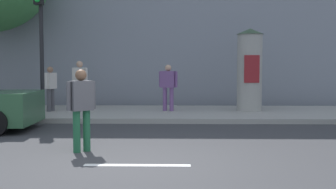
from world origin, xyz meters
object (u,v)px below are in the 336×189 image
(traffic_light, at_px, (40,24))
(poster_column, at_px, (250,69))
(pedestrian_in_red_top, at_px, (80,81))
(pedestrian_near_pole, at_px, (81,104))
(pedestrian_in_dark_shirt, at_px, (50,85))
(pedestrian_tallest, at_px, (168,84))

(traffic_light, distance_m, poster_column, 6.85)
(pedestrian_in_red_top, bearing_deg, pedestrian_near_pole, -76.60)
(traffic_light, distance_m, pedestrian_in_red_top, 3.03)
(traffic_light, bearing_deg, pedestrian_near_pole, -62.76)
(pedestrian_in_dark_shirt, height_order, pedestrian_tallest, pedestrian_tallest)
(pedestrian_tallest, bearing_deg, poster_column, 2.28)
(pedestrian_in_red_top, relative_size, pedestrian_in_dark_shirt, 1.13)
(pedestrian_in_red_top, distance_m, pedestrian_tallest, 3.16)
(poster_column, distance_m, pedestrian_in_dark_shirt, 6.68)
(pedestrian_in_red_top, xyz_separation_m, pedestrian_tallest, (3.11, -0.56, -0.08))
(pedestrian_near_pole, distance_m, pedestrian_in_dark_shirt, 6.26)
(poster_column, relative_size, pedestrian_near_pole, 1.72)
(traffic_light, relative_size, pedestrian_in_red_top, 2.39)
(pedestrian_near_pole, height_order, pedestrian_in_dark_shirt, pedestrian_in_dark_shirt)
(pedestrian_in_red_top, distance_m, pedestrian_in_dark_shirt, 1.13)
(traffic_light, height_order, poster_column, traffic_light)
(pedestrian_near_pole, bearing_deg, pedestrian_in_dark_shirt, 112.25)
(poster_column, relative_size, pedestrian_in_red_top, 1.64)
(pedestrian_in_dark_shirt, bearing_deg, traffic_light, -82.01)
(traffic_light, bearing_deg, pedestrian_in_dark_shirt, 97.99)
(pedestrian_in_dark_shirt, bearing_deg, pedestrian_near_pole, -67.75)
(pedestrian_near_pole, xyz_separation_m, pedestrian_in_dark_shirt, (-2.37, 5.79, 0.09))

